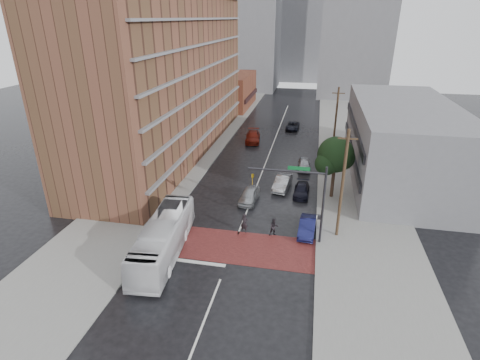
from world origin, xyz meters
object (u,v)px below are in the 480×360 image
at_px(car_travel_c, 253,137).
at_px(car_parked_far, 304,164).
at_px(car_travel_a, 249,195).
at_px(car_parked_mid, 302,190).
at_px(pedestrian_b, 274,227).
at_px(pedestrian_a, 244,223).
at_px(car_travel_b, 282,183).
at_px(car_parked_near, 307,227).
at_px(suv_travel, 293,126).
at_px(transit_bus, 164,238).

bearing_deg(car_travel_c, car_parked_far, -57.16).
bearing_deg(car_travel_a, car_travel_c, 103.30).
bearing_deg(car_parked_mid, car_travel_c, 117.21).
xyz_separation_m(pedestrian_b, car_parked_mid, (2.02, 8.96, -0.27)).
relative_size(pedestrian_a, car_travel_b, 0.42).
xyz_separation_m(car_travel_a, car_travel_b, (3.16, 4.00, 0.01)).
distance_m(car_parked_near, car_parked_mid, 8.01).
xyz_separation_m(pedestrian_a, suv_travel, (1.86, 35.44, -0.33)).
relative_size(car_travel_b, car_travel_c, 0.82).
relative_size(transit_bus, car_travel_b, 2.52).
bearing_deg(car_parked_far, pedestrian_a, -109.02).
height_order(pedestrian_b, suv_travel, pedestrian_b).
xyz_separation_m(suv_travel, car_parked_far, (2.84, -18.57, 0.05)).
relative_size(pedestrian_b, car_parked_near, 0.42).
xyz_separation_m(car_travel_c, car_parked_far, (8.54, -10.28, -0.12)).
xyz_separation_m(pedestrian_b, suv_travel, (-0.87, 35.44, -0.24)).
bearing_deg(pedestrian_b, car_travel_c, 80.46).
xyz_separation_m(car_travel_a, car_parked_far, (5.37, 10.57, -0.06)).
distance_m(car_travel_a, suv_travel, 29.25).
height_order(car_travel_a, car_travel_c, car_travel_c).
relative_size(car_travel_a, car_travel_b, 0.95).
height_order(transit_bus, suv_travel, transit_bus).
bearing_deg(car_parked_mid, car_parked_far, 92.28).
distance_m(car_travel_c, car_parked_near, 27.81).
relative_size(car_travel_b, suv_travel, 1.00).
bearing_deg(pedestrian_b, transit_bus, -174.65).
relative_size(suv_travel, car_parked_near, 1.10).
bearing_deg(car_parked_near, car_parked_mid, 99.57).
relative_size(pedestrian_a, car_travel_a, 0.45).
distance_m(suv_travel, car_parked_mid, 26.64).
xyz_separation_m(car_parked_near, car_parked_far, (-0.95, 15.87, -0.00)).
bearing_deg(suv_travel, car_travel_b, -84.80).
distance_m(transit_bus, car_travel_c, 31.89).
bearing_deg(car_travel_a, pedestrian_b, -57.04).
distance_m(car_travel_a, car_parked_near, 8.25).
distance_m(pedestrian_b, suv_travel, 35.45).
distance_m(car_travel_b, car_parked_far, 6.94).
bearing_deg(suv_travel, car_travel_a, -91.20).
xyz_separation_m(transit_bus, suv_travel, (7.73, 40.11, -0.95)).
relative_size(pedestrian_a, car_travel_c, 0.35).
xyz_separation_m(suv_travel, car_parked_mid, (2.89, -26.48, -0.03)).
bearing_deg(car_travel_c, car_travel_b, -76.29).
height_order(car_travel_b, car_travel_c, car_travel_c).
bearing_deg(transit_bus, car_parked_near, 20.85).
relative_size(car_parked_near, car_parked_far, 1.04).
relative_size(car_travel_c, car_parked_far, 1.38).
xyz_separation_m(car_travel_a, suv_travel, (2.52, 29.14, -0.10)).
height_order(car_travel_c, car_parked_near, car_travel_c).
height_order(car_travel_a, car_parked_near, car_travel_a).
distance_m(car_travel_b, suv_travel, 25.15).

